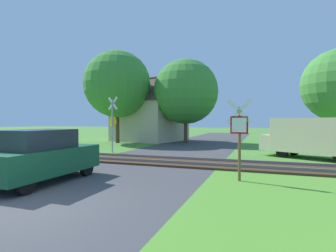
{
  "coord_description": "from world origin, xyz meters",
  "views": [
    {
      "loc": [
        5.22,
        -4.69,
        2.06
      ],
      "look_at": [
        0.5,
        8.54,
        1.8
      ],
      "focal_mm": 28.0,
      "sensor_mm": 36.0,
      "label": 1
    }
  ],
  "objects": [
    {
      "name": "tree_center",
      "position": [
        -1.5,
        19.1,
        4.84
      ],
      "size": [
        6.09,
        6.09,
        7.89
      ],
      "color": "#513823",
      "rests_on": "ground"
    },
    {
      "name": "road_asphalt",
      "position": [
        0.0,
        2.0,
        0.0
      ],
      "size": [
        6.85,
        80.0,
        0.01
      ],
      "primitive_type": "cube",
      "color": "#424244",
      "rests_on": "ground"
    },
    {
      "name": "mail_truck",
      "position": [
        7.83,
        11.49,
        1.24
      ],
      "size": [
        5.19,
        3.96,
        2.24
      ],
      "rotation": [
        0.0,
        0.0,
        1.07
      ],
      "color": "beige",
      "rests_on": "ground"
    },
    {
      "name": "ground_plane",
      "position": [
        0.0,
        0.0,
        0.0
      ],
      "size": [
        160.0,
        160.0,
        0.0
      ],
      "primitive_type": "plane",
      "color": "#4C8433"
    },
    {
      "name": "crossing_sign_far",
      "position": [
        -3.94,
        10.18,
        2.08
      ],
      "size": [
        0.85,
        0.28,
        3.66
      ],
      "rotation": [
        0.0,
        0.0,
        -0.29
      ],
      "color": "#9E9EA5",
      "rests_on": "ground"
    },
    {
      "name": "stop_sign_near",
      "position": [
        4.52,
        4.56,
        1.67
      ],
      "size": [
        0.87,
        0.19,
        2.83
      ],
      "rotation": [
        0.0,
        0.0,
        3.0
      ],
      "color": "brown",
      "rests_on": "ground"
    },
    {
      "name": "rail_track",
      "position": [
        0.0,
        7.54,
        0.06
      ],
      "size": [
        60.0,
        2.6,
        0.22
      ],
      "color": "#422D1E",
      "rests_on": "ground"
    },
    {
      "name": "parked_car",
      "position": [
        -1.66,
        2.12,
        0.89
      ],
      "size": [
        1.65,
        4.0,
        1.78
      ],
      "rotation": [
        0.0,
        0.0,
        0.0
      ],
      "color": "#144C2D",
      "rests_on": "ground"
    },
    {
      "name": "house",
      "position": [
        -5.92,
        20.86,
        2.25
      ],
      "size": [
        7.73,
        7.71,
        6.73
      ],
      "rotation": [
        0.0,
        0.0,
        -0.22
      ],
      "color": "#C6B293",
      "rests_on": "ground"
    },
    {
      "name": "tree_left",
      "position": [
        -7.65,
        17.08,
        5.56
      ],
      "size": [
        6.31,
        6.31,
        8.72
      ],
      "color": "#513823",
      "rests_on": "ground"
    }
  ]
}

